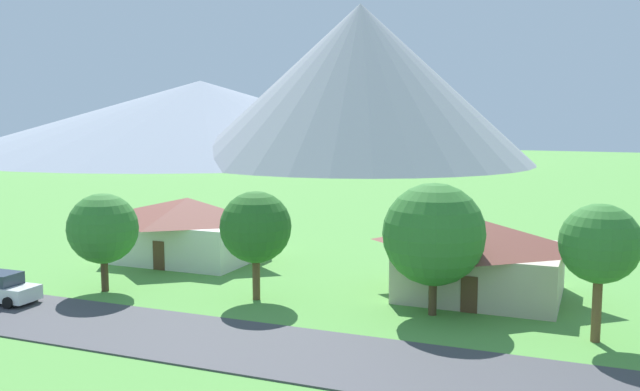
{
  "coord_description": "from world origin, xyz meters",
  "views": [
    {
      "loc": [
        10.79,
        1.61,
        10.79
      ],
      "look_at": [
        1.94,
        23.36,
        7.92
      ],
      "focal_mm": 38.88,
      "sensor_mm": 36.0,
      "label": 1
    }
  ],
  "objects_px": {
    "house_leftmost": "(481,257)",
    "house_left_center": "(188,228)",
    "tree_left_of_center": "(256,227)",
    "parked_car_white_west_end": "(1,288)",
    "tree_near_right": "(103,229)",
    "tree_near_left": "(434,234)",
    "tree_right_of_center": "(600,244)"
  },
  "relations": [
    {
      "from": "house_leftmost",
      "to": "house_left_center",
      "type": "height_order",
      "value": "house_left_center"
    },
    {
      "from": "tree_left_of_center",
      "to": "parked_car_white_west_end",
      "type": "xyz_separation_m",
      "value": [
        -12.96,
        -6.13,
        -3.34
      ]
    },
    {
      "from": "house_left_center",
      "to": "tree_near_right",
      "type": "bearing_deg",
      "value": -88.45
    },
    {
      "from": "tree_left_of_center",
      "to": "tree_near_right",
      "type": "relative_size",
      "value": 1.06
    },
    {
      "from": "tree_left_of_center",
      "to": "tree_near_right",
      "type": "bearing_deg",
      "value": -169.26
    },
    {
      "from": "tree_left_of_center",
      "to": "tree_near_right",
      "type": "xyz_separation_m",
      "value": [
        -9.32,
        -1.77,
        -0.4
      ]
    },
    {
      "from": "house_leftmost",
      "to": "tree_left_of_center",
      "type": "xyz_separation_m",
      "value": [
        -11.81,
        -5.74,
        1.88
      ]
    },
    {
      "from": "house_left_center",
      "to": "tree_left_of_center",
      "type": "xyz_separation_m",
      "value": [
        9.58,
        -7.79,
        1.85
      ]
    },
    {
      "from": "tree_near_left",
      "to": "tree_near_right",
      "type": "bearing_deg",
      "value": -172.4
    },
    {
      "from": "tree_near_left",
      "to": "tree_near_right",
      "type": "relative_size",
      "value": 1.19
    },
    {
      "from": "tree_near_right",
      "to": "house_left_center",
      "type": "bearing_deg",
      "value": 91.55
    },
    {
      "from": "tree_near_left",
      "to": "tree_right_of_center",
      "type": "height_order",
      "value": "tree_near_left"
    },
    {
      "from": "house_leftmost",
      "to": "house_left_center",
      "type": "bearing_deg",
      "value": 174.52
    },
    {
      "from": "house_leftmost",
      "to": "parked_car_white_west_end",
      "type": "relative_size",
      "value": 2.28
    },
    {
      "from": "house_leftmost",
      "to": "tree_right_of_center",
      "type": "xyz_separation_m",
      "value": [
        6.36,
        -6.29,
        2.34
      ]
    },
    {
      "from": "tree_right_of_center",
      "to": "parked_car_white_west_end",
      "type": "xyz_separation_m",
      "value": [
        -31.13,
        -5.58,
        -3.79
      ]
    },
    {
      "from": "tree_near_left",
      "to": "parked_car_white_west_end",
      "type": "height_order",
      "value": "tree_near_left"
    },
    {
      "from": "tree_near_right",
      "to": "house_leftmost",
      "type": "bearing_deg",
      "value": 19.55
    },
    {
      "from": "house_leftmost",
      "to": "tree_near_right",
      "type": "xyz_separation_m",
      "value": [
        -21.13,
        -7.51,
        1.49
      ]
    },
    {
      "from": "house_leftmost",
      "to": "house_left_center",
      "type": "distance_m",
      "value": 21.49
    },
    {
      "from": "tree_right_of_center",
      "to": "house_leftmost",
      "type": "bearing_deg",
      "value": 135.34
    },
    {
      "from": "house_leftmost",
      "to": "tree_left_of_center",
      "type": "relative_size",
      "value": 1.54
    },
    {
      "from": "house_left_center",
      "to": "tree_left_of_center",
      "type": "relative_size",
      "value": 1.66
    },
    {
      "from": "tree_near_right",
      "to": "tree_left_of_center",
      "type": "bearing_deg",
      "value": 10.74
    },
    {
      "from": "tree_near_left",
      "to": "tree_near_right",
      "type": "distance_m",
      "value": 19.58
    },
    {
      "from": "tree_near_left",
      "to": "tree_left_of_center",
      "type": "height_order",
      "value": "tree_near_left"
    },
    {
      "from": "house_leftmost",
      "to": "tree_near_right",
      "type": "distance_m",
      "value": 22.48
    },
    {
      "from": "tree_near_right",
      "to": "tree_near_left",
      "type": "bearing_deg",
      "value": 7.6
    },
    {
      "from": "house_leftmost",
      "to": "tree_near_right",
      "type": "relative_size",
      "value": 1.63
    },
    {
      "from": "tree_near_left",
      "to": "tree_right_of_center",
      "type": "distance_m",
      "value": 8.21
    },
    {
      "from": "tree_near_left",
      "to": "parked_car_white_west_end",
      "type": "relative_size",
      "value": 1.67
    },
    {
      "from": "house_leftmost",
      "to": "parked_car_white_west_end",
      "type": "height_order",
      "value": "house_leftmost"
    }
  ]
}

